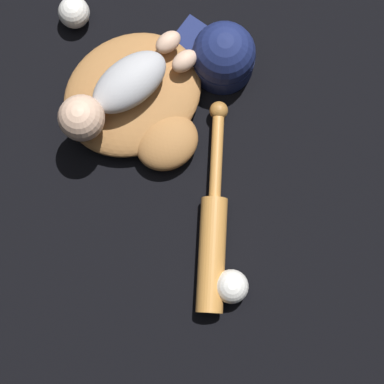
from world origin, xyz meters
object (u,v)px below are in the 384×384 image
baseball_spare (74,13)px  baby_figure (116,93)px  baseball_bat (213,231)px  baseball (231,286)px  baseball_cap (223,56)px  baseball_glove (139,103)px

baseball_spare → baby_figure: bearing=78.7°
baseball_bat → baseball_spare: baseball_spare is taller
baseball → baseball_cap: baseball_cap is taller
baby_figure → baseball_spare: bearing=-101.3°
baby_figure → baseball: bearing=83.2°
baseball_spare → baseball_cap: (-0.20, 0.30, 0.02)m
baseball_spare → baseball_cap: bearing=123.4°
baseball_glove → baseball: (0.09, 0.45, 0.00)m
baseball_glove → baseball_bat: 0.33m
baseball_bat → baseball_glove: bearing=-98.2°
baseball_glove → baseball_cap: size_ratio=1.58×
baseball_bat → baseball_cap: bearing=-131.5°
baseball_cap → baseball_spare: bearing=-56.6°
baby_figure → baseball: size_ratio=4.58×
baseball_bat → baseball: bearing=69.6°
baby_figure → baseball_bat: (0.01, 0.35, -0.08)m
baby_figure → baseball: baby_figure is taller
baseball → baseball_spare: same height
baseball → baseball_cap: size_ratio=0.33×
baby_figure → baseball_bat: bearing=88.1°
baby_figure → baseball_cap: bearing=167.3°
baseball_glove → baseball: baseball is taller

